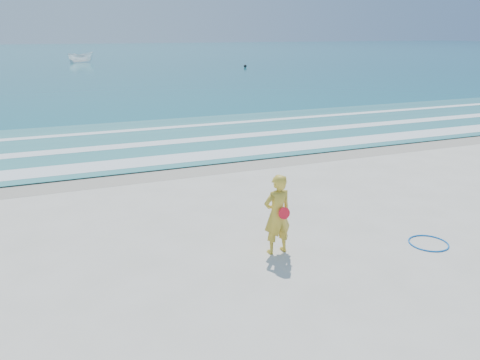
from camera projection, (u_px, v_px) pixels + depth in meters
name	position (u px, v px, depth m)	size (l,w,h in m)	color
ground	(310.00, 285.00, 9.33)	(400.00, 400.00, 0.00)	silver
wet_sand	(186.00, 168.00, 17.27)	(400.00, 2.40, 0.00)	#B2A893
ocean	(66.00, 54.00, 102.03)	(400.00, 190.00, 0.04)	#19727F
shallow	(157.00, 139.00, 21.67)	(400.00, 10.00, 0.01)	#59B7AD
foam_near	(177.00, 158.00, 18.40)	(400.00, 1.40, 0.01)	white
foam_mid	(161.00, 143.00, 20.97)	(400.00, 0.90, 0.01)	white
foam_far	(146.00, 129.00, 23.88)	(400.00, 0.60, 0.01)	white
hoop	(428.00, 243.00, 11.12)	(0.92, 0.92, 0.03)	blue
boat	(81.00, 57.00, 75.05)	(1.55, 4.13, 1.59)	white
buoy	(245.00, 66.00, 64.45)	(0.42, 0.42, 0.42)	black
woman	(277.00, 214.00, 10.43)	(0.71, 0.50, 1.86)	gold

